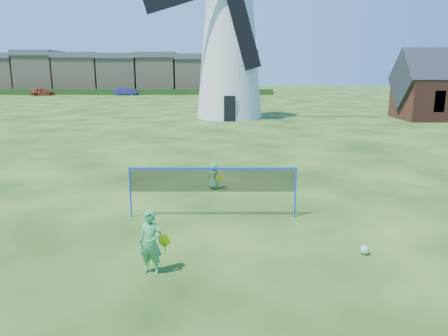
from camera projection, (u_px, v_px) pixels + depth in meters
ground at (217, 221)px, 12.82m from camera, size 220.00×220.00×0.00m
windmill at (229, 48)px, 38.85m from camera, size 14.66×6.03×18.97m
badminton_net at (213, 181)px, 12.91m from camera, size 5.05×0.05×1.55m
player_girl at (151, 243)px, 9.35m from camera, size 0.72×0.46×1.45m
player_boy at (214, 176)px, 16.13m from camera, size 0.65×0.49×0.99m
play_ball at (365, 250)px, 10.45m from camera, size 0.22×0.22×0.22m
terraced_houses at (103, 73)px, 82.14m from camera, size 58.59×8.40×8.28m
hedge at (101, 92)px, 77.04m from camera, size 62.00×0.80×1.00m
car_left at (43, 92)px, 73.96m from camera, size 4.16×2.72×1.32m
car_right at (126, 92)px, 75.69m from camera, size 4.08×1.74×1.31m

